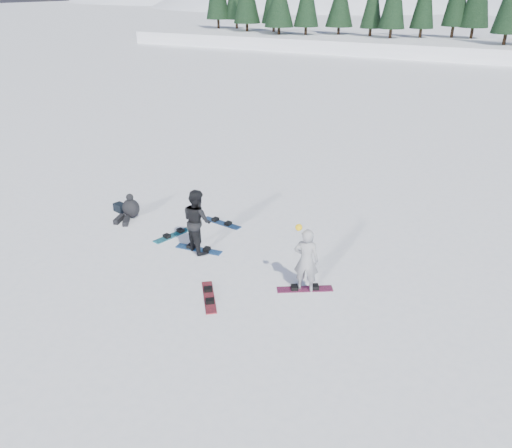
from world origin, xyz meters
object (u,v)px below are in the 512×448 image
(snowboard_loose_c, at_px, (222,223))
(snowboard_loose_a, at_px, (174,235))
(gear_bag, at_px, (120,208))
(snowboard_loose_b, at_px, (209,297))
(snowboarder_woman, at_px, (306,260))
(seated_rider, at_px, (130,209))
(snowboarder_man, at_px, (197,221))

(snowboard_loose_c, relative_size, snowboard_loose_a, 1.00)
(gear_bag, bearing_deg, snowboard_loose_b, -28.64)
(snowboarder_woman, height_order, seated_rider, snowboarder_woman)
(seated_rider, bearing_deg, snowboard_loose_b, -54.36)
(seated_rider, bearing_deg, snowboard_loose_c, -5.05)
(gear_bag, xyz_separation_m, snowboard_loose_a, (2.85, -0.67, -0.14))
(snowboard_loose_a, bearing_deg, seated_rider, 94.89)
(gear_bag, distance_m, snowboard_loose_b, 6.63)
(snowboard_loose_b, bearing_deg, snowboard_loose_a, -167.62)
(seated_rider, height_order, snowboard_loose_c, seated_rider)
(gear_bag, height_order, snowboard_loose_b, gear_bag)
(snowboard_loose_b, bearing_deg, snowboard_loose_c, 169.67)
(snowboarder_woman, distance_m, snowboard_loose_a, 5.22)
(snowboarder_woman, bearing_deg, snowboard_loose_a, -24.05)
(gear_bag, xyz_separation_m, snowboard_loose_c, (3.77, 0.84, -0.14))
(snowboarder_woman, bearing_deg, snowboard_loose_b, 23.21)
(snowboarder_woman, distance_m, snowboarder_man, 3.81)
(seated_rider, distance_m, snowboard_loose_c, 3.28)
(snowboarder_man, bearing_deg, snowboard_loose_c, -53.55)
(gear_bag, height_order, snowboard_loose_c, gear_bag)
(snowboarder_woman, relative_size, snowboarder_man, 0.99)
(seated_rider, bearing_deg, snowboarder_woman, -35.69)
(snowboarder_woman, bearing_deg, snowboard_loose_c, -44.07)
(gear_bag, height_order, snowboard_loose_a, gear_bag)
(snowboarder_man, distance_m, gear_bag, 4.35)
(gear_bag, bearing_deg, seated_rider, -20.18)
(snowboard_loose_c, xyz_separation_m, snowboard_loose_a, (-0.92, -1.50, 0.00))
(snowboarder_woman, relative_size, seated_rider, 1.69)
(snowboarder_man, relative_size, seated_rider, 1.72)
(snowboarder_woman, distance_m, snowboard_loose_c, 4.91)
(snowboarder_man, xyz_separation_m, snowboard_loose_c, (-0.35, 1.95, -0.98))
(snowboarder_woman, distance_m, seated_rider, 7.35)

